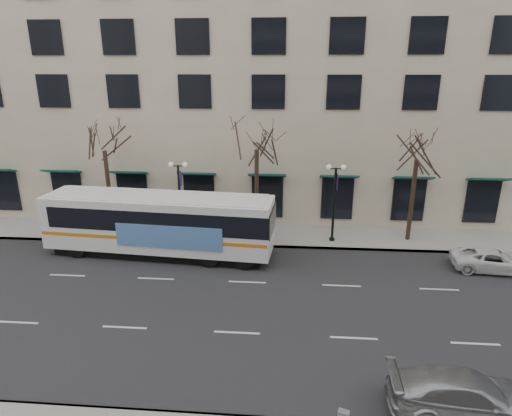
# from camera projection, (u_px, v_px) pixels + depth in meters

# --- Properties ---
(ground) EXTENTS (160.00, 160.00, 0.00)m
(ground) POSITION_uv_depth(u_px,v_px,m) (243.00, 305.00, 20.70)
(ground) COLOR black
(ground) RESTS_ON ground
(sidewalk_far) EXTENTS (80.00, 4.00, 0.15)m
(sidewalk_far) POSITION_uv_depth(u_px,v_px,m) (331.00, 237.00, 28.82)
(sidewalk_far) COLOR gray
(sidewalk_far) RESTS_ON ground
(building_hotel) EXTENTS (40.00, 20.00, 24.00)m
(building_hotel) POSITION_uv_depth(u_px,v_px,m) (245.00, 54.00, 36.97)
(building_hotel) COLOR #BAAC8E
(building_hotel) RESTS_ON ground
(tree_far_left) EXTENTS (3.60, 3.60, 8.34)m
(tree_far_left) POSITION_uv_depth(u_px,v_px,m) (103.00, 136.00, 27.67)
(tree_far_left) COLOR black
(tree_far_left) RESTS_ON ground
(tree_far_mid) EXTENTS (3.60, 3.60, 8.55)m
(tree_far_mid) POSITION_uv_depth(u_px,v_px,m) (257.00, 135.00, 26.86)
(tree_far_mid) COLOR black
(tree_far_mid) RESTS_ON ground
(tree_far_right) EXTENTS (3.60, 3.60, 8.06)m
(tree_far_right) POSITION_uv_depth(u_px,v_px,m) (419.00, 145.00, 26.27)
(tree_far_right) COLOR black
(tree_far_right) RESTS_ON ground
(lamp_post_left) EXTENTS (1.22, 0.45, 5.21)m
(lamp_post_left) POSITION_uv_depth(u_px,v_px,m) (180.00, 196.00, 27.91)
(lamp_post_left) COLOR black
(lamp_post_left) RESTS_ON ground
(lamp_post_right) EXTENTS (1.22, 0.45, 5.21)m
(lamp_post_right) POSITION_uv_depth(u_px,v_px,m) (334.00, 200.00, 27.16)
(lamp_post_right) COLOR black
(lamp_post_right) RESTS_ON ground
(city_bus) EXTENTS (13.99, 4.10, 3.74)m
(city_bus) POSITION_uv_depth(u_px,v_px,m) (160.00, 223.00, 25.74)
(city_bus) COLOR white
(city_bus) RESTS_ON ground
(silver_car) EXTENTS (5.05, 2.22, 1.44)m
(silver_car) POSITION_uv_depth(u_px,v_px,m) (465.00, 395.00, 14.00)
(silver_car) COLOR #9D9FA4
(silver_car) RESTS_ON ground
(white_pickup) EXTENTS (4.58, 2.45, 1.22)m
(white_pickup) POSITION_uv_depth(u_px,v_px,m) (493.00, 260.00, 24.06)
(white_pickup) COLOR silver
(white_pickup) RESTS_ON ground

